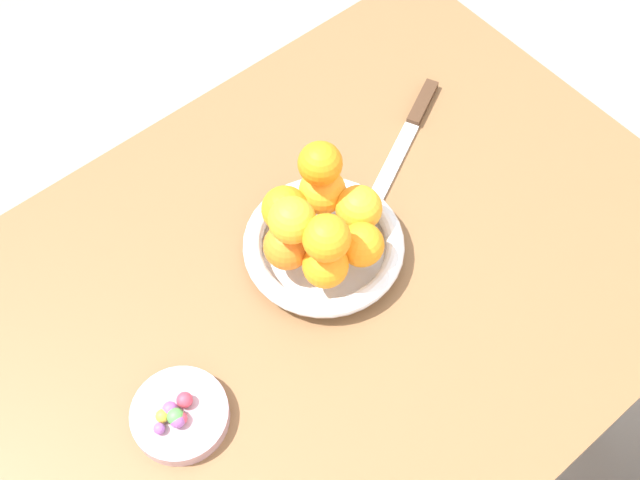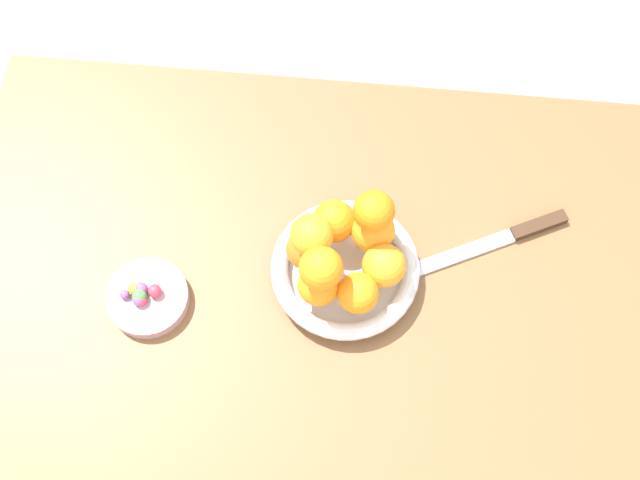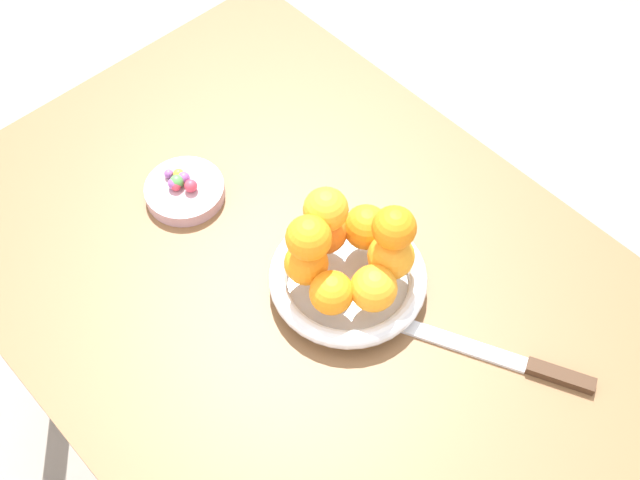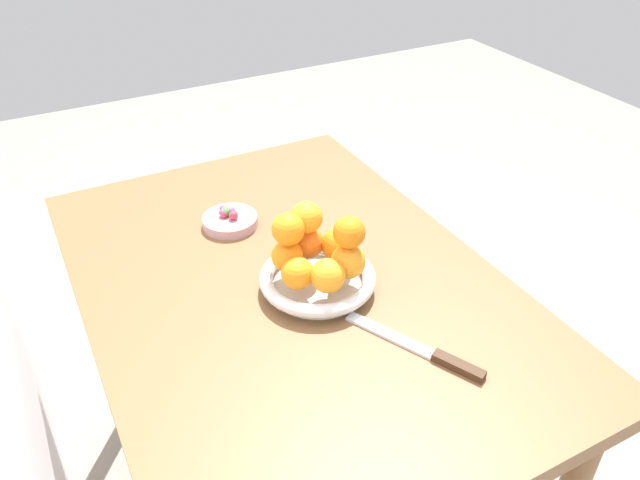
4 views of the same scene
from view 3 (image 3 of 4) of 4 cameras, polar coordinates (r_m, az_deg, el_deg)
The scene contains 22 objects.
ground_plane at distance 1.81m, azimuth -0.64°, elevation -15.17°, with size 6.00×6.00×0.00m, color gray.
dining_table at distance 1.22m, azimuth -0.92°, elevation -5.00°, with size 1.10×0.76×0.74m.
fruit_bowl at distance 1.12m, azimuth 1.99°, elevation -2.79°, with size 0.22×0.22×0.04m.
candy_dish at distance 1.24m, azimuth -9.58°, elevation 3.45°, with size 0.12×0.12×0.02m, color #B28C99.
orange_0 at distance 1.10m, azimuth 0.34°, elevation 0.61°, with size 0.06×0.06×0.06m, color orange.
orange_1 at distance 1.07m, azimuth -0.98°, elevation -1.66°, with size 0.06×0.06×0.06m, color orange.
orange_2 at distance 1.05m, azimuth 0.83°, elevation -3.77°, with size 0.06×0.06×0.06m, color orange.
orange_3 at distance 1.05m, azimuth 3.83°, elevation -3.45°, with size 0.06×0.06×0.06m, color orange.
orange_4 at distance 1.08m, azimuth 5.07°, elevation -1.15°, with size 0.06×0.06×0.06m, color orange.
orange_5 at distance 1.11m, azimuth 3.30°, elevation 0.93°, with size 0.06×0.06×0.06m, color orange.
orange_6 at distance 1.03m, azimuth 5.29°, elevation 0.87°, with size 0.06×0.06×0.06m, color orange.
orange_7 at distance 1.02m, azimuth -0.81°, elevation 0.15°, with size 0.06×0.06×0.06m, color orange.
orange_8 at distance 1.05m, azimuth 0.45°, elevation 2.16°, with size 0.06×0.06×0.06m, color orange.
candy_ball_0 at distance 1.21m, azimuth -9.18°, elevation 3.82°, with size 0.02×0.02×0.02m, color #C6384C.
candy_ball_1 at distance 1.22m, azimuth -10.01°, elevation 4.09°, with size 0.02×0.02×0.02m, color gold.
candy_ball_2 at distance 1.24m, azimuth -10.70°, elevation 4.65°, with size 0.01×0.01×0.01m, color #8C4C99.
candy_ball_3 at distance 1.22m, azimuth -10.15°, elevation 4.11°, with size 0.02×0.02×0.02m, color #4C9947.
candy_ball_4 at distance 1.23m, azimuth -10.03°, elevation 4.65°, with size 0.02×0.02×0.02m, color gold.
candy_ball_5 at distance 1.22m, azimuth -10.33°, elevation 3.97°, with size 0.02×0.02×0.02m, color #8C4C99.
candy_ball_6 at distance 1.22m, azimuth -10.21°, elevation 3.83°, with size 0.02×0.02×0.02m, color #C6384C.
candy_ball_7 at distance 1.23m, azimuth -9.66°, elevation 4.38°, with size 0.02×0.02×0.02m, color #8C4C99.
knife at distance 1.10m, azimuth 13.65°, elevation -8.38°, with size 0.24×0.13×0.01m.
Camera 3 is at (-0.45, 0.39, 1.71)m, focal length 45.00 mm.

